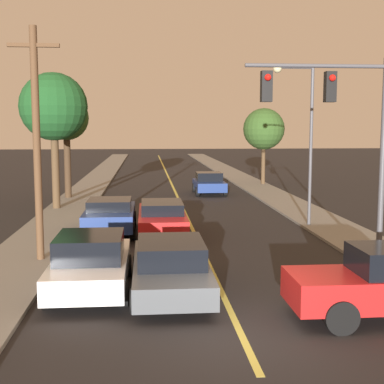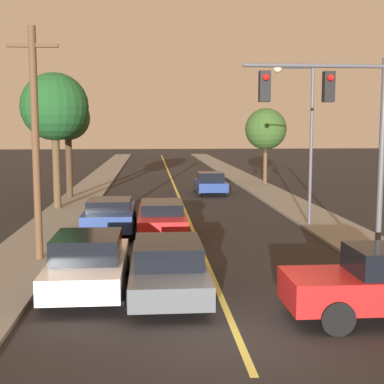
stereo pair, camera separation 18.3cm
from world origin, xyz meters
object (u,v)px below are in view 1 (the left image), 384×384
at_px(streetlamp_right, 302,123).
at_px(utility_pole_left, 37,140).
at_px(car_near_lane_second, 162,217).
at_px(tree_left_far, 66,119).
at_px(car_outer_lane_second, 110,215).
at_px(tree_left_near, 54,107).
at_px(car_near_lane_front, 171,266).
at_px(car_outer_lane_front, 91,263).
at_px(car_far_oncoming, 209,183).
at_px(traffic_signal_mast, 340,120).
at_px(tree_right_near, 264,129).

xyz_separation_m(streetlamp_right, utility_pole_left, (-10.19, -5.37, -0.61)).
height_order(car_near_lane_second, tree_left_far, tree_left_far).
bearing_deg(car_outer_lane_second, streetlamp_right, 5.57).
height_order(tree_left_near, tree_left_far, tree_left_near).
distance_m(car_near_lane_front, car_outer_lane_front, 2.15).
distance_m(car_far_oncoming, tree_left_far, 10.01).
xyz_separation_m(car_outer_lane_second, tree_left_far, (-3.27, 11.12, 4.09)).
bearing_deg(car_near_lane_front, utility_pole_left, 139.15).
bearing_deg(streetlamp_right, traffic_signal_mast, -97.31).
distance_m(car_near_lane_front, car_outer_lane_second, 8.37).
distance_m(tree_left_near, tree_left_far, 4.43).
xyz_separation_m(car_near_lane_front, tree_right_near, (8.27, 26.11, 3.53)).
xyz_separation_m(car_near_lane_front, tree_left_near, (-5.40, 14.81, 4.69)).
bearing_deg(traffic_signal_mast, streetlamp_right, 82.69).
xyz_separation_m(car_near_lane_second, tree_left_far, (-5.40, 11.59, 4.13)).
bearing_deg(car_outer_lane_front, tree_right_near, 68.06).
relative_size(car_outer_lane_front, tree_right_near, 0.80).
xyz_separation_m(tree_left_far, tree_right_near, (13.67, 6.90, -0.62)).
bearing_deg(utility_pole_left, car_near_lane_second, 45.12).
height_order(car_outer_lane_front, utility_pole_left, utility_pole_left).
bearing_deg(utility_pole_left, car_near_lane_front, -40.85).
bearing_deg(car_outer_lane_front, car_near_lane_second, 73.83).
relative_size(streetlamp_right, tree_right_near, 1.21).
distance_m(car_near_lane_front, car_near_lane_second, 7.62).
height_order(car_near_lane_second, car_outer_lane_second, car_outer_lane_second).
height_order(car_outer_lane_front, tree_left_near, tree_left_near).
height_order(car_near_lane_front, tree_left_near, tree_left_near).
distance_m(car_near_lane_front, traffic_signal_mast, 6.77).
bearing_deg(traffic_signal_mast, car_near_lane_front, -160.15).
xyz_separation_m(traffic_signal_mast, tree_right_near, (3.06, 24.23, -0.36)).
height_order(utility_pole_left, tree_left_near, utility_pole_left).
relative_size(car_near_lane_front, car_near_lane_second, 1.01).
relative_size(car_far_oncoming, streetlamp_right, 0.55).
bearing_deg(traffic_signal_mast, car_near_lane_second, 132.25).
distance_m(car_near_lane_second, streetlamp_right, 7.33).
bearing_deg(tree_left_far, traffic_signal_mast, -58.52).
bearing_deg(streetlamp_right, car_near_lane_front, -124.49).
bearing_deg(car_outer_lane_second, car_outer_lane_front, -90.00).
height_order(car_far_oncoming, tree_left_far, tree_left_far).
relative_size(car_outer_lane_front, car_far_oncoming, 1.19).
xyz_separation_m(car_near_lane_front, car_outer_lane_second, (-2.13, 8.10, 0.06)).
bearing_deg(utility_pole_left, car_outer_lane_front, -58.87).
relative_size(car_near_lane_second, streetlamp_right, 0.74).
bearing_deg(car_outer_lane_second, utility_pole_left, -113.13).
bearing_deg(utility_pole_left, tree_left_near, 96.67).
xyz_separation_m(car_outer_lane_second, streetlamp_right, (8.24, 0.80, 3.80)).
height_order(car_near_lane_front, car_outer_lane_second, car_outer_lane_second).
bearing_deg(tree_left_near, tree_left_far, 90.01).
height_order(utility_pole_left, tree_left_far, utility_pole_left).
xyz_separation_m(traffic_signal_mast, streetlamp_right, (0.90, 7.02, -0.03)).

